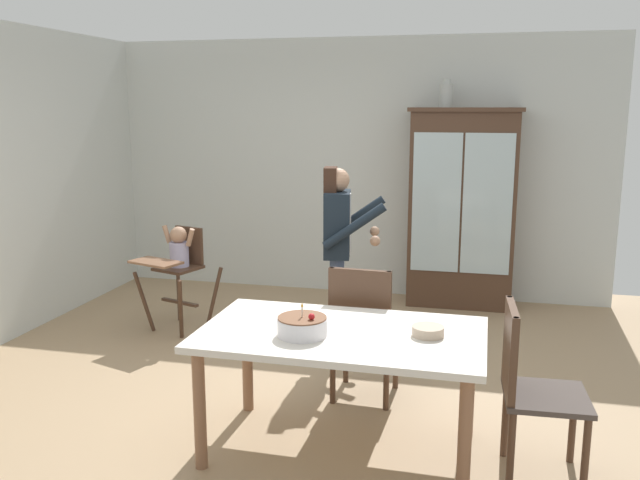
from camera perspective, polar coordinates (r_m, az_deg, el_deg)
The scene contains 11 objects.
ground_plane at distance 4.98m, azimuth -2.90°, elevation -12.31°, with size 6.24×6.24×0.00m, color tan.
wall_back at distance 7.15m, azimuth 2.95°, elevation 6.16°, with size 5.32×0.06×2.70m, color silver.
china_cabinet at distance 6.81m, azimuth 12.04°, elevation 2.69°, with size 1.09×0.48×1.99m.
ceramic_vase at distance 6.75m, azimuth 10.74°, elevation 12.09°, with size 0.13×0.13×0.27m.
high_chair_with_toddler at distance 6.11m, azimuth -12.03°, elevation -1.61°, with size 0.72×0.80×0.95m.
adult_person at distance 5.32m, azimuth 1.56°, elevation 0.20°, with size 0.56×0.55×1.53m.
dining_table at distance 3.87m, azimuth 1.84°, elevation -9.02°, with size 1.63×0.96×0.74m.
birthday_cake at distance 3.75m, azimuth -1.53°, elevation -7.38°, with size 0.28×0.28×0.19m.
serving_bowl at distance 3.80m, azimuth 9.22°, elevation -7.69°, with size 0.18×0.18×0.06m, color #C6AD93.
dining_chair_far_side at distance 4.54m, azimuth 3.66°, elevation -7.20°, with size 0.46×0.46×0.96m.
dining_chair_right_end at distance 3.83m, azimuth 17.31°, elevation -11.32°, with size 0.46×0.46×0.96m.
Camera 1 is at (1.30, -4.37, 2.00)m, focal length 37.42 mm.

